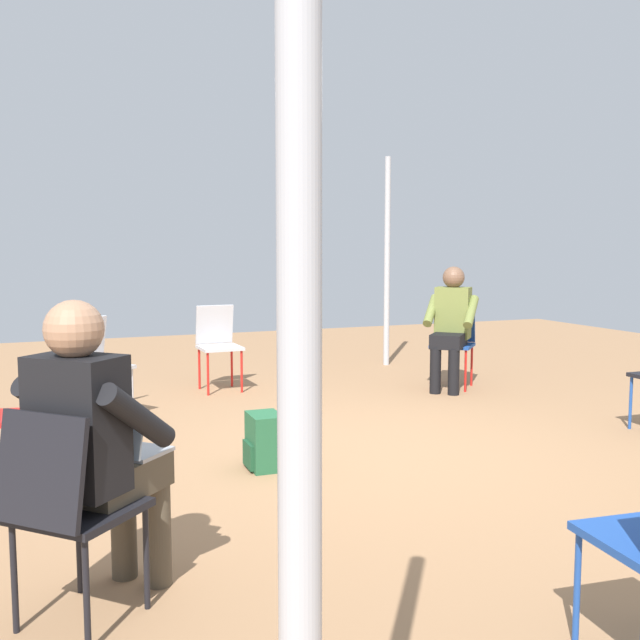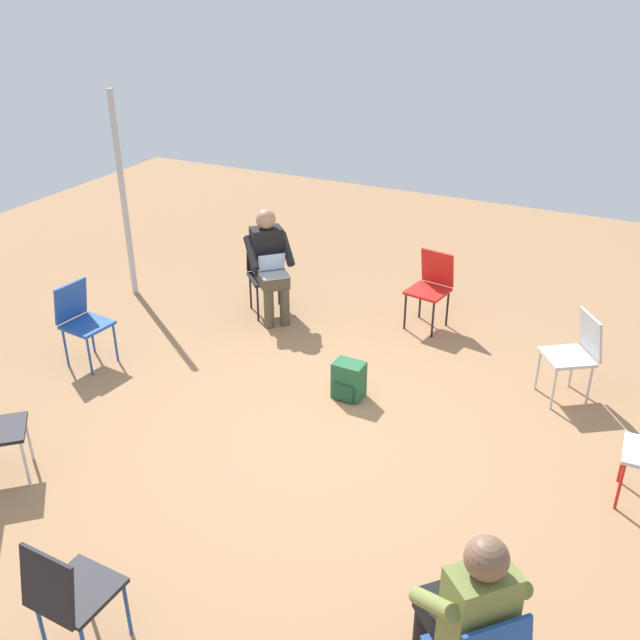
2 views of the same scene
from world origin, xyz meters
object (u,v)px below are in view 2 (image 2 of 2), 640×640
Objects in this scene: chair_east at (431,284)px; chair_north at (81,318)px; chair_southeast at (576,350)px; backpack_near_laptop_user at (349,382)px; person_with_laptop at (269,260)px; person_in_olive at (468,608)px; chair_northeast at (266,270)px; chair_west at (68,592)px.

chair_north is at bearing 48.87° from chair_east.
chair_southeast is 2.36× the size of backpack_near_laptop_user.
chair_east is at bearing 154.25° from person_with_laptop.
person_in_olive is (-3.42, 0.05, 0.20)m from chair_southeast.
backpack_near_laptop_user is at bearing 93.19° from chair_east.
chair_north is 2.12m from chair_northeast.
person_in_olive is (-3.66, -3.27, 0.00)m from person_with_laptop.
chair_west and chair_northeast have the same top height.
person_with_laptop is 3.44× the size of backpack_near_laptop_user.
chair_east is at bearing 134.91° from chair_north.
person_with_laptop is at bearing 107.45° from chair_west.
chair_southeast is at bearing 130.85° from person_with_laptop.
person_with_laptop is 1.96m from backpack_near_laptop_user.
backpack_near_laptop_user is (-1.27, -1.61, -0.34)m from chair_northeast.
backpack_near_laptop_user is (3.22, -0.29, -0.34)m from chair_west.
backpack_near_laptop_user is at bearing 81.63° from chair_southeast.
chair_east is (0.47, -1.81, 0.00)m from chair_northeast.
backpack_near_laptop_user is at bearing 96.81° from chair_northeast.
chair_north is 0.69× the size of person_with_laptop.
chair_southeast reaches higher than backpack_near_laptop_user.
chair_southeast is 3.42m from person_in_olive.
person_in_olive is 3.44× the size of backpack_near_laptop_user.
chair_southeast is at bearing 129.01° from chair_northeast.
person_with_laptop reaches higher than chair_southeast.
chair_west is 0.69× the size of person_with_laptop.
chair_west is 1.00× the size of chair_northeast.
chair_west is 4.98m from chair_east.
chair_northeast is at bearing 85.72° from person_in_olive.
chair_northeast is at bearing 49.41° from chair_southeast.
person_in_olive is (-3.78, -3.39, 0.20)m from chair_northeast.
chair_west is 2.36× the size of backpack_near_laptop_user.
chair_east is at bearing 86.45° from chair_west.
person_with_laptop reaches higher than chair_north.
backpack_near_laptop_user is at bearing 108.09° from chair_north.
chair_north is (2.64, 2.36, 0.00)m from chair_west.
chair_west is at bearing 60.49° from person_with_laptop.
chair_west is 1.00× the size of chair_southeast.
backpack_near_laptop_user is (2.51, 1.79, -0.54)m from person_in_olive.
chair_southeast is 1.00× the size of chair_east.
person_with_laptop reaches higher than backpack_near_laptop_user.
chair_northeast is 5.09m from person_in_olive.
chair_west and chair_east have the same top height.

